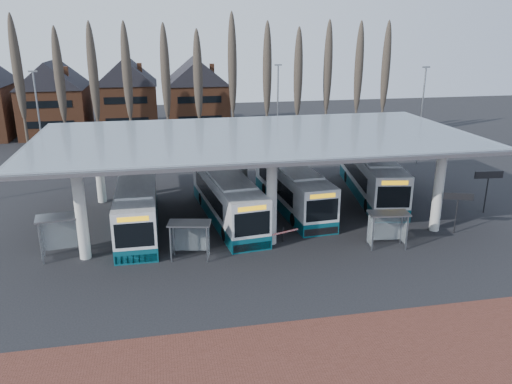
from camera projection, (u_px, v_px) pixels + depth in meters
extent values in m
plane|color=black|center=(280.00, 259.00, 31.34)|extent=(140.00, 140.00, 0.00)
cylinder|color=silver|center=(81.00, 213.00, 30.55)|extent=(0.70, 0.70, 6.00)
cylinder|color=silver|center=(99.00, 167.00, 40.81)|extent=(0.70, 0.70, 6.00)
cylinder|color=silver|center=(272.00, 201.00, 32.75)|extent=(0.70, 0.70, 6.00)
cylinder|color=silver|center=(243.00, 160.00, 43.01)|extent=(0.70, 0.70, 6.00)
cylinder|color=silver|center=(438.00, 190.00, 34.94)|extent=(0.70, 0.70, 6.00)
cylinder|color=silver|center=(374.00, 154.00, 45.20)|extent=(0.70, 0.70, 6.00)
cube|color=gray|center=(256.00, 136.00, 36.87)|extent=(32.00, 16.00, 0.12)
cube|color=silver|center=(256.00, 135.00, 36.85)|extent=(31.50, 15.50, 0.04)
cone|color=#473D33|center=(20.00, 90.00, 55.85)|extent=(0.36, 0.36, 14.50)
ellipsoid|color=#473D33|center=(18.00, 74.00, 55.31)|extent=(1.10, 1.10, 11.02)
cone|color=#473D33|center=(58.00, 89.00, 56.59)|extent=(0.36, 0.36, 14.50)
ellipsoid|color=#473D33|center=(56.00, 74.00, 56.05)|extent=(1.10, 1.10, 11.02)
cone|color=#473D33|center=(95.00, 89.00, 57.32)|extent=(0.36, 0.36, 14.50)
ellipsoid|color=#473D33|center=(93.00, 73.00, 56.78)|extent=(1.10, 1.10, 11.02)
cone|color=#473D33|center=(130.00, 88.00, 58.05)|extent=(0.36, 0.36, 14.50)
ellipsoid|color=#473D33|center=(129.00, 73.00, 57.51)|extent=(1.10, 1.10, 11.02)
cone|color=#473D33|center=(165.00, 87.00, 58.78)|extent=(0.36, 0.36, 14.50)
ellipsoid|color=#473D33|center=(164.00, 72.00, 58.24)|extent=(1.10, 1.10, 11.02)
cone|color=#473D33|center=(199.00, 86.00, 59.51)|extent=(0.36, 0.36, 14.50)
ellipsoid|color=#473D33|center=(199.00, 72.00, 58.97)|extent=(1.10, 1.10, 11.02)
cone|color=#473D33|center=(232.00, 86.00, 60.24)|extent=(0.36, 0.36, 14.50)
ellipsoid|color=#473D33|center=(232.00, 71.00, 59.70)|extent=(1.10, 1.10, 11.02)
cone|color=#473D33|center=(265.00, 85.00, 60.98)|extent=(0.36, 0.36, 14.50)
ellipsoid|color=#473D33|center=(265.00, 71.00, 60.44)|extent=(1.10, 1.10, 11.02)
cone|color=#473D33|center=(296.00, 84.00, 61.71)|extent=(0.36, 0.36, 14.50)
ellipsoid|color=#473D33|center=(296.00, 70.00, 61.17)|extent=(1.10, 1.10, 11.02)
cone|color=#473D33|center=(327.00, 84.00, 62.44)|extent=(0.36, 0.36, 14.50)
ellipsoid|color=#473D33|center=(328.00, 70.00, 61.90)|extent=(1.10, 1.10, 11.02)
cone|color=#473D33|center=(357.00, 83.00, 63.17)|extent=(0.36, 0.36, 14.50)
ellipsoid|color=#473D33|center=(358.00, 69.00, 62.63)|extent=(1.10, 1.10, 11.02)
cone|color=#473D33|center=(386.00, 83.00, 63.90)|extent=(0.36, 0.36, 14.50)
ellipsoid|color=#473D33|center=(388.00, 69.00, 63.36)|extent=(1.10, 1.10, 11.02)
cube|color=brown|center=(56.00, 109.00, 67.55)|extent=(8.00, 10.00, 7.00)
pyramid|color=black|center=(50.00, 55.00, 65.38)|extent=(8.30, 10.30, 3.50)
cube|color=brown|center=(128.00, 107.00, 69.29)|extent=(8.00, 10.00, 7.00)
pyramid|color=black|center=(124.00, 55.00, 67.12)|extent=(8.30, 10.30, 3.50)
cube|color=brown|center=(197.00, 105.00, 71.03)|extent=(8.00, 10.00, 7.00)
pyramid|color=black|center=(195.00, 54.00, 68.86)|extent=(8.30, 10.30, 3.50)
cylinder|color=slate|center=(40.00, 127.00, 47.02)|extent=(0.16, 0.16, 10.00)
cube|color=slate|center=(33.00, 71.00, 45.44)|extent=(0.80, 0.15, 0.15)
cylinder|color=slate|center=(278.00, 112.00, 55.14)|extent=(0.16, 0.16, 10.00)
cube|color=slate|center=(278.00, 65.00, 53.56)|extent=(0.80, 0.15, 0.15)
cylinder|color=slate|center=(421.00, 117.00, 52.11)|extent=(0.16, 0.16, 10.00)
cube|color=slate|center=(426.00, 67.00, 50.53)|extent=(0.80, 0.15, 0.15)
cube|color=white|center=(137.00, 203.00, 35.87)|extent=(2.69, 12.51, 2.92)
cube|color=#0A4652|center=(139.00, 221.00, 36.30)|extent=(2.71, 12.53, 0.94)
cube|color=white|center=(136.00, 182.00, 35.40)|extent=(2.41, 7.51, 0.19)
cube|color=black|center=(137.00, 199.00, 36.32)|extent=(2.72, 9.01, 1.15)
cube|color=black|center=(134.00, 235.00, 30.04)|extent=(2.34, 0.07, 1.56)
cube|color=black|center=(139.00, 177.00, 41.64)|extent=(2.26, 0.07, 1.25)
cube|color=#E8A30C|center=(133.00, 219.00, 29.71)|extent=(1.86, 0.06, 0.31)
cube|color=black|center=(136.00, 259.00, 30.53)|extent=(2.53, 0.09, 0.52)
cylinder|color=black|center=(118.00, 243.00, 32.38)|extent=(0.29, 1.00, 1.00)
cylinder|color=black|center=(156.00, 240.00, 32.82)|extent=(0.29, 1.00, 1.00)
cylinder|color=black|center=(124.00, 205.00, 39.47)|extent=(0.29, 1.00, 1.00)
cylinder|color=black|center=(155.00, 203.00, 39.92)|extent=(0.29, 1.00, 1.00)
cube|color=white|center=(227.00, 195.00, 37.43)|extent=(4.14, 12.88, 2.95)
cube|color=#0A4652|center=(227.00, 213.00, 37.87)|extent=(4.16, 12.90, 0.95)
cube|color=white|center=(227.00, 175.00, 36.95)|extent=(3.28, 7.82, 0.19)
cube|color=black|center=(225.00, 192.00, 37.87)|extent=(3.77, 9.36, 1.16)
cube|color=black|center=(252.00, 224.00, 31.71)|extent=(2.36, 0.34, 1.58)
cube|color=black|center=(209.00, 172.00, 43.10)|extent=(2.28, 0.33, 1.26)
cube|color=#E8A30C|center=(252.00, 208.00, 31.38)|extent=(1.88, 0.27, 0.32)
cube|color=black|center=(252.00, 247.00, 32.21)|extent=(2.55, 0.38, 0.53)
cylinder|color=black|center=(225.00, 234.00, 33.88)|extent=(0.41, 1.04, 1.01)
cylinder|color=black|center=(259.00, 230.00, 34.59)|extent=(0.41, 1.04, 1.01)
cylinder|color=black|center=(202.00, 199.00, 40.85)|extent=(0.41, 1.04, 1.01)
cylinder|color=black|center=(230.00, 196.00, 41.55)|extent=(0.41, 1.04, 1.01)
cube|color=white|center=(292.00, 185.00, 39.90)|extent=(3.54, 12.64, 2.91)
cube|color=#0A4652|center=(292.00, 202.00, 40.34)|extent=(3.56, 12.66, 0.94)
cube|color=white|center=(293.00, 167.00, 39.44)|extent=(2.92, 7.64, 0.19)
cube|color=black|center=(290.00, 182.00, 40.35)|extent=(3.33, 9.16, 1.14)
cube|color=black|center=(322.00, 210.00, 34.18)|extent=(2.33, 0.23, 1.56)
cube|color=black|center=(270.00, 164.00, 45.58)|extent=(2.25, 0.22, 1.25)
cube|color=#E8A30C|center=(323.00, 196.00, 33.86)|extent=(1.86, 0.18, 0.31)
cube|color=black|center=(321.00, 231.00, 34.68)|extent=(2.52, 0.26, 0.52)
cylinder|color=black|center=(294.00, 220.00, 36.40)|extent=(0.36, 1.02, 1.00)
cylinder|color=black|center=(325.00, 217.00, 37.00)|extent=(0.36, 1.02, 1.00)
cylinder|color=black|center=(265.00, 189.00, 43.37)|extent=(0.36, 1.02, 1.00)
cylinder|color=black|center=(291.00, 187.00, 43.97)|extent=(0.36, 1.02, 1.00)
cube|color=white|center=(371.00, 173.00, 42.80)|extent=(4.94, 13.44, 3.07)
cube|color=#0A4652|center=(370.00, 190.00, 43.26)|extent=(4.96, 13.47, 0.99)
cube|color=white|center=(373.00, 155.00, 42.31)|extent=(3.79, 8.20, 0.20)
cube|color=black|center=(370.00, 170.00, 43.29)|extent=(4.37, 9.82, 1.21)
cube|color=black|center=(394.00, 197.00, 36.55)|extent=(2.44, 0.47, 1.65)
cube|color=black|center=(355.00, 154.00, 49.00)|extent=(2.36, 0.46, 1.32)
cube|color=#E8A30C|center=(395.00, 183.00, 36.21)|extent=(1.94, 0.38, 0.33)
cube|color=black|center=(392.00, 218.00, 37.07)|extent=(2.63, 0.53, 0.55)
cylinder|color=black|center=(367.00, 206.00, 39.26)|extent=(0.48, 1.09, 1.05)
cylinder|color=black|center=(399.00, 205.00, 39.33)|extent=(0.48, 1.09, 1.05)
cylinder|color=black|center=(347.00, 177.00, 46.87)|extent=(0.48, 1.09, 1.05)
cylinder|color=black|center=(374.00, 177.00, 46.93)|extent=(0.48, 1.09, 1.05)
cube|color=gray|center=(41.00, 244.00, 30.27)|extent=(0.10, 0.10, 2.67)
cube|color=gray|center=(85.00, 238.00, 31.06)|extent=(0.10, 0.10, 2.67)
cube|color=gray|center=(42.00, 237.00, 31.32)|extent=(0.10, 0.10, 2.67)
cube|color=gray|center=(85.00, 231.00, 32.12)|extent=(0.10, 0.10, 2.67)
cube|color=gray|center=(61.00, 217.00, 30.76)|extent=(3.17, 1.90, 0.11)
cube|color=silver|center=(64.00, 233.00, 31.75)|extent=(2.54, 0.40, 2.14)
cube|color=silver|center=(41.00, 239.00, 30.76)|extent=(0.21, 1.17, 2.14)
cube|color=silver|center=(86.00, 234.00, 31.59)|extent=(0.21, 1.17, 2.14)
cube|color=gray|center=(171.00, 245.00, 30.58)|extent=(0.09, 0.09, 2.33)
cube|color=gray|center=(207.00, 245.00, 30.56)|extent=(0.09, 0.09, 2.33)
cube|color=gray|center=(174.00, 238.00, 31.56)|extent=(0.09, 0.09, 2.33)
cube|color=gray|center=(209.00, 238.00, 31.53)|extent=(0.09, 0.09, 2.33)
cube|color=gray|center=(189.00, 223.00, 30.68)|extent=(2.82, 1.80, 0.09)
cube|color=silver|center=(191.00, 237.00, 31.57)|extent=(2.19, 0.49, 1.86)
cube|color=silver|center=(171.00, 241.00, 31.06)|extent=(0.24, 1.01, 1.86)
cube|color=silver|center=(209.00, 241.00, 31.03)|extent=(0.24, 1.01, 1.86)
cube|color=gray|center=(373.00, 234.00, 32.14)|extent=(0.08, 0.08, 2.33)
cube|color=gray|center=(407.00, 233.00, 32.29)|extent=(0.08, 0.08, 2.33)
cube|color=gray|center=(368.00, 228.00, 33.12)|extent=(0.08, 0.08, 2.33)
cube|color=gray|center=(401.00, 227.00, 33.26)|extent=(0.08, 0.08, 2.33)
cube|color=gray|center=(389.00, 213.00, 32.33)|extent=(2.76, 1.62, 0.09)
cube|color=silver|center=(385.00, 227.00, 33.22)|extent=(2.23, 0.32, 1.87)
cube|color=silver|center=(370.00, 230.00, 32.61)|extent=(0.17, 1.02, 1.87)
cube|color=silver|center=(405.00, 229.00, 32.77)|extent=(0.17, 1.02, 1.87)
cylinder|color=black|center=(456.00, 214.00, 34.89)|extent=(0.09, 0.09, 2.91)
cube|color=black|center=(459.00, 196.00, 34.50)|extent=(1.93, 0.75, 0.50)
cylinder|color=black|center=(486.00, 193.00, 38.78)|extent=(0.10, 0.10, 3.30)
cube|color=black|center=(489.00, 175.00, 38.33)|extent=(2.27, 0.32, 0.57)
cube|color=black|center=(283.00, 234.00, 33.78)|extent=(0.07, 0.07, 1.02)
cube|color=red|center=(285.00, 232.00, 33.23)|extent=(1.95, 0.76, 0.09)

